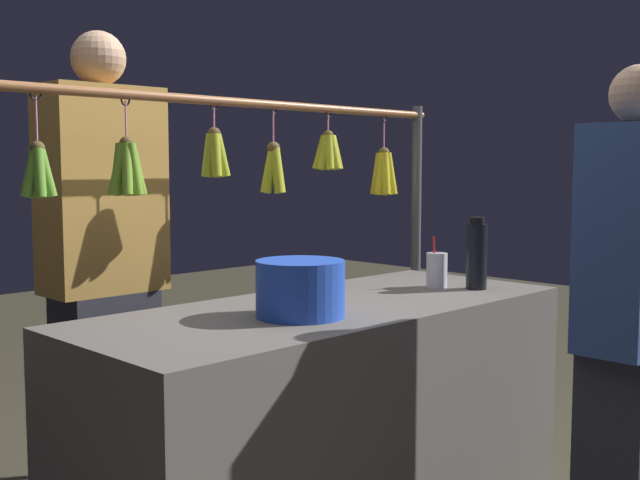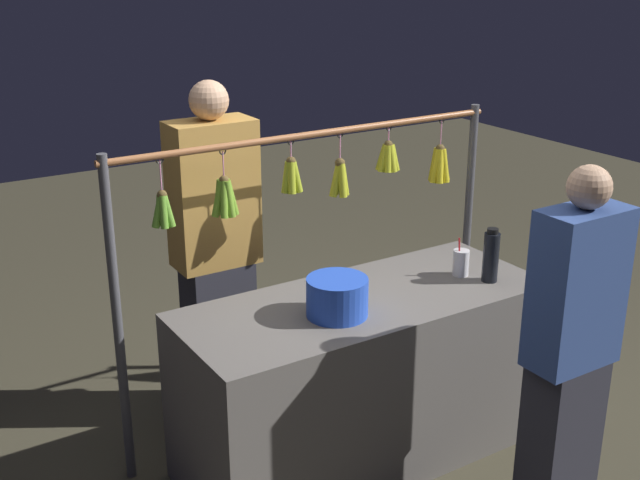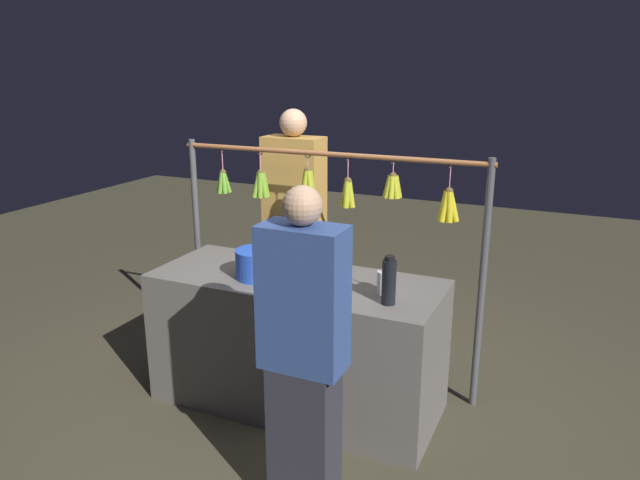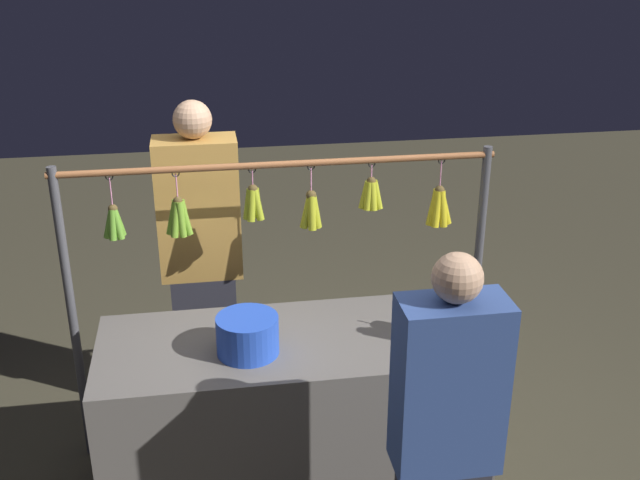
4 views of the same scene
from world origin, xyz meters
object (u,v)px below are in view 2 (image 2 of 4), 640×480
(blue_bucket, at_px, (337,297))
(drink_cup, at_px, (461,263))
(water_bottle, at_px, (491,256))
(customer_person, at_px, (569,356))
(vendor_person, at_px, (216,257))

(blue_bucket, xyz_separation_m, drink_cup, (-0.76, -0.06, -0.02))
(water_bottle, relative_size, customer_person, 0.17)
(blue_bucket, distance_m, drink_cup, 0.76)
(water_bottle, distance_m, customer_person, 0.71)
(drink_cup, bearing_deg, water_bottle, 118.16)
(water_bottle, relative_size, vendor_person, 0.15)
(blue_bucket, bearing_deg, customer_person, 131.64)
(water_bottle, height_order, customer_person, customer_person)
(blue_bucket, bearing_deg, drink_cup, -175.58)
(drink_cup, height_order, customer_person, customer_person)
(water_bottle, bearing_deg, drink_cup, -61.84)
(vendor_person, bearing_deg, blue_bucket, 102.20)
(blue_bucket, height_order, vendor_person, vendor_person)
(water_bottle, xyz_separation_m, customer_person, (0.18, 0.66, -0.18))
(water_bottle, xyz_separation_m, vendor_person, (1.01, -0.91, -0.09))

